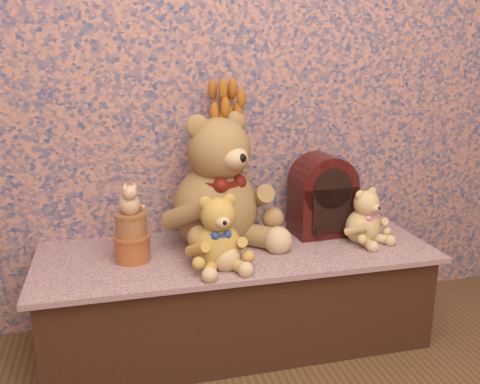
# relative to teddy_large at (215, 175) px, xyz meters

# --- Properties ---
(display_shelf) EXTENTS (1.48, 0.55, 0.38)m
(display_shelf) POSITION_rel_teddy_large_xyz_m (0.06, -0.10, -0.46)
(display_shelf) COLOR #374372
(display_shelf) RESTS_ON ground
(teddy_large) EXTENTS (0.61, 0.65, 0.55)m
(teddy_large) POSITION_rel_teddy_large_xyz_m (0.00, 0.00, 0.00)
(teddy_large) COLOR olive
(teddy_large) RESTS_ON display_shelf
(teddy_medium) EXTENTS (0.24, 0.28, 0.28)m
(teddy_medium) POSITION_rel_teddy_large_xyz_m (-0.04, -0.23, -0.13)
(teddy_medium) COLOR #B99034
(teddy_medium) RESTS_ON display_shelf
(teddy_small) EXTENTS (0.25, 0.27, 0.23)m
(teddy_small) POSITION_rel_teddy_large_xyz_m (0.56, -0.13, -0.16)
(teddy_small) COLOR tan
(teddy_small) RESTS_ON display_shelf
(cathedral_radio) EXTENTS (0.25, 0.18, 0.33)m
(cathedral_radio) POSITION_rel_teddy_large_xyz_m (0.44, -0.00, -0.11)
(cathedral_radio) COLOR black
(cathedral_radio) RESTS_ON display_shelf
(ceramic_vase) EXTENTS (0.13, 0.13, 0.20)m
(ceramic_vase) POSITION_rel_teddy_large_xyz_m (0.07, 0.04, -0.17)
(ceramic_vase) COLOR tan
(ceramic_vase) RESTS_ON display_shelf
(dried_stalks) EXTENTS (0.24, 0.24, 0.46)m
(dried_stalks) POSITION_rel_teddy_large_xyz_m (0.07, 0.04, 0.16)
(dried_stalks) COLOR #AD5C1B
(dried_stalks) RESTS_ON ceramic_vase
(biscuit_tin_lower) EXTENTS (0.16, 0.16, 0.09)m
(biscuit_tin_lower) POSITION_rel_teddy_large_xyz_m (-0.33, -0.10, -0.23)
(biscuit_tin_lower) COLOR #BE8438
(biscuit_tin_lower) RESTS_ON display_shelf
(biscuit_tin_upper) EXTENTS (0.14, 0.14, 0.08)m
(biscuit_tin_upper) POSITION_rel_teddy_large_xyz_m (-0.33, -0.10, -0.14)
(biscuit_tin_upper) COLOR tan
(biscuit_tin_upper) RESTS_ON biscuit_tin_lower
(cat_figurine) EXTENTS (0.10, 0.10, 0.12)m
(cat_figurine) POSITION_rel_teddy_large_xyz_m (-0.33, -0.10, -0.04)
(cat_figurine) COLOR silver
(cat_figurine) RESTS_ON biscuit_tin_upper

